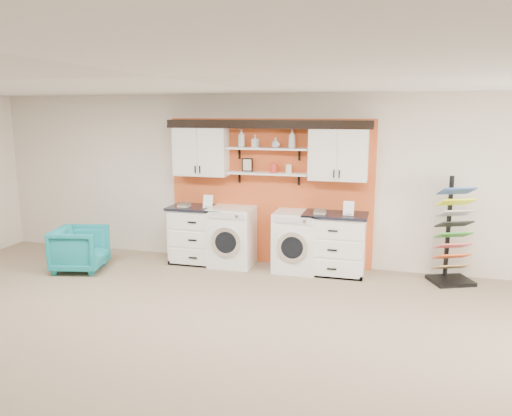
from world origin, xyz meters
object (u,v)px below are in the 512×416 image
(washer, at_px, (232,236))
(armchair, at_px, (80,249))
(base_cabinet_right, at_px, (335,244))
(sample_rack, at_px, (452,249))
(base_cabinet_left, at_px, (200,235))
(dryer, at_px, (296,241))

(washer, relative_size, armchair, 1.26)
(base_cabinet_right, xyz_separation_m, sample_rack, (1.72, 0.03, 0.03))
(washer, distance_m, armchair, 2.45)
(base_cabinet_left, distance_m, sample_rack, 3.98)
(dryer, height_order, sample_rack, sample_rack)
(base_cabinet_left, xyz_separation_m, washer, (0.58, -0.00, 0.01))
(washer, bearing_deg, sample_rack, 0.60)
(dryer, height_order, armchair, dryer)
(base_cabinet_left, bearing_deg, dryer, -0.12)
(sample_rack, bearing_deg, base_cabinet_right, 158.43)
(base_cabinet_left, xyz_separation_m, dryer, (1.65, -0.00, 0.00))
(base_cabinet_right, distance_m, washer, 1.68)
(base_cabinet_left, distance_m, dryer, 1.65)
(dryer, xyz_separation_m, armchair, (-3.34, -0.90, -0.13))
(sample_rack, bearing_deg, dryer, 158.23)
(washer, relative_size, sample_rack, 0.61)
(washer, distance_m, sample_rack, 3.40)
(base_cabinet_right, distance_m, dryer, 0.61)
(dryer, distance_m, sample_rack, 2.33)
(base_cabinet_right, distance_m, armchair, 4.06)
(armchair, bearing_deg, base_cabinet_right, -89.75)
(armchair, bearing_deg, base_cabinet_left, -74.47)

